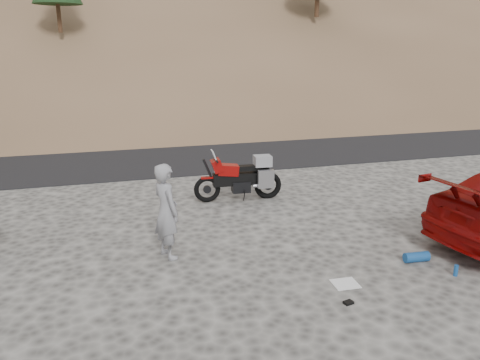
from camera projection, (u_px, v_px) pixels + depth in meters
name	position (u px, v px, depth m)	size (l,w,h in m)	color
ground	(250.00, 253.00, 8.72)	(140.00, 140.00, 0.00)	#413F3C
road	(178.00, 151.00, 17.03)	(120.00, 7.00, 0.05)	black
motorcycle	(242.00, 178.00, 11.55)	(2.22, 0.71, 1.32)	black
man	(168.00, 256.00, 8.59)	(0.64, 0.42, 1.76)	gray
gear_white_cloth	(345.00, 284.00, 7.59)	(0.41, 0.36, 0.01)	white
gear_blue_mat	(416.00, 257.00, 8.35)	(0.18, 0.18, 0.45)	navy
gear_bottle	(456.00, 271.00, 7.84)	(0.07, 0.07, 0.20)	navy
gear_glove_a	(348.00, 302.00, 7.01)	(0.14, 0.10, 0.04)	black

